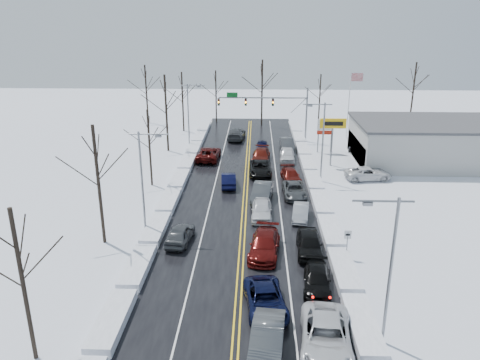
{
  "coord_description": "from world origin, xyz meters",
  "views": [
    {
      "loc": [
        1.04,
        -40.73,
        17.9
      ],
      "look_at": [
        -0.48,
        2.92,
        2.5
      ],
      "focal_mm": 35.0,
      "sensor_mm": 36.0,
      "label": 1
    }
  ],
  "objects_px": {
    "tires_plus_sign": "(333,127)",
    "oncoming_car_0": "(228,186)",
    "traffic_signal_mast": "(273,105)",
    "dealership_building": "(435,142)",
    "flagpole": "(350,100)"
  },
  "relations": [
    {
      "from": "traffic_signal_mast",
      "to": "oncoming_car_0",
      "type": "relative_size",
      "value": 2.96
    },
    {
      "from": "traffic_signal_mast",
      "to": "flagpole",
      "type": "xyz_separation_m",
      "value": [
        11.72,
        2.01,
        0.45
      ]
    },
    {
      "from": "tires_plus_sign",
      "to": "dealership_building",
      "type": "height_order",
      "value": "tires_plus_sign"
    },
    {
      "from": "flagpole",
      "to": "dealership_building",
      "type": "relative_size",
      "value": 0.49
    },
    {
      "from": "dealership_building",
      "to": "oncoming_car_0",
      "type": "distance_m",
      "value": 27.91
    },
    {
      "from": "flagpole",
      "to": "oncoming_car_0",
      "type": "relative_size",
      "value": 2.23
    },
    {
      "from": "dealership_building",
      "to": "flagpole",
      "type": "bearing_deg",
      "value": 126.27
    },
    {
      "from": "tires_plus_sign",
      "to": "oncoming_car_0",
      "type": "height_order",
      "value": "tires_plus_sign"
    },
    {
      "from": "traffic_signal_mast",
      "to": "dealership_building",
      "type": "relative_size",
      "value": 0.65
    },
    {
      "from": "traffic_signal_mast",
      "to": "oncoming_car_0",
      "type": "distance_m",
      "value": 21.43
    },
    {
      "from": "oncoming_car_0",
      "to": "traffic_signal_mast",
      "type": "bearing_deg",
      "value": -109.67
    },
    {
      "from": "tires_plus_sign",
      "to": "flagpole",
      "type": "height_order",
      "value": "flagpole"
    },
    {
      "from": "tires_plus_sign",
      "to": "oncoming_car_0",
      "type": "relative_size",
      "value": 1.34
    },
    {
      "from": "flagpole",
      "to": "tires_plus_sign",
      "type": "bearing_deg",
      "value": -108.44
    },
    {
      "from": "tires_plus_sign",
      "to": "dealership_building",
      "type": "distance_m",
      "value": 13.82
    }
  ]
}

